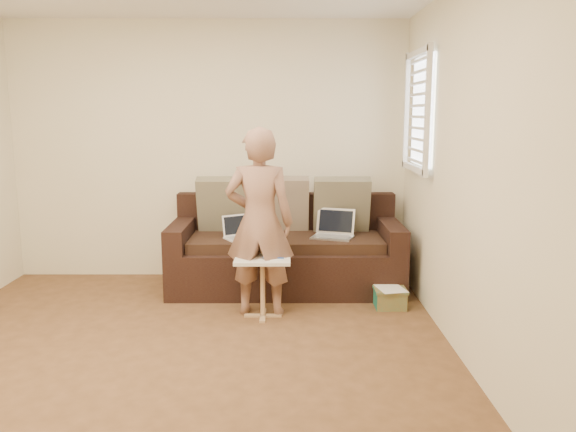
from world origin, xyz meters
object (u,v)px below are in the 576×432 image
Objects in this scene: laptop_silver at (332,238)px; laptop_white at (242,239)px; side_table at (263,288)px; sofa at (286,245)px; person at (259,222)px; striped_box at (390,297)px; drinking_glass at (247,249)px.

laptop_white is at bearing -158.33° from laptop_silver.
side_table is at bearing -103.32° from laptop_white.
sofa is 1.39× the size of person.
striped_box is at bearing 12.33° from side_table.
drinking_glass is at bearing 145.28° from side_table.
sofa is 7.29× the size of laptop_white.
sofa reaches higher than laptop_silver.
striped_box is (1.13, 0.15, -0.70)m from person.
laptop_white is 0.76m from side_table.
laptop_white reaches higher than side_table.
laptop_white is at bearing 107.85° from side_table.
person reaches higher than striped_box.
person is at bearing -103.02° from laptop_white.
side_table is (-0.63, -0.72, -0.27)m from laptop_silver.
side_table is (0.22, -0.68, -0.27)m from laptop_white.
person reaches higher than drinking_glass.
sofa is at bearing 147.82° from striped_box.
laptop_white is 1.46m from striped_box.
sofa reaches higher than drinking_glass.
drinking_glass is at bearing -121.87° from laptop_silver.
laptop_white is at bearing -160.99° from sofa.
person is 0.55m from side_table.
side_table is at bearing -34.72° from drinking_glass.
side_table is at bearing -167.67° from striped_box.
striped_box is (1.24, 0.15, -0.48)m from drinking_glass.
sofa is at bearing 65.83° from drinking_glass.
person is at bearing -106.84° from sofa.
sofa is 18.33× the size of drinking_glass.
person is 1.34m from striped_box.
laptop_white is 1.08× the size of striped_box.
sofa is at bearing 76.70° from side_table.
person is (-0.66, -0.62, 0.27)m from laptop_silver.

